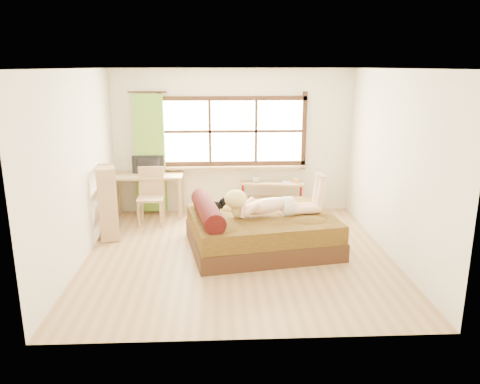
{
  "coord_description": "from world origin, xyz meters",
  "views": [
    {
      "loc": [
        -0.28,
        -6.51,
        2.73
      ],
      "look_at": [
        0.04,
        0.2,
        0.92
      ],
      "focal_mm": 35.0,
      "sensor_mm": 36.0,
      "label": 1
    }
  ],
  "objects_px": {
    "kitten": "(214,205)",
    "bookshelf": "(108,202)",
    "desk": "(148,180)",
    "chair": "(151,192)",
    "woman": "(272,195)",
    "bed": "(258,230)",
    "pipe_shelf": "(272,190)"
  },
  "relations": [
    {
      "from": "bed",
      "to": "chair",
      "type": "distance_m",
      "value": 2.25
    },
    {
      "from": "kitten",
      "to": "chair",
      "type": "relative_size",
      "value": 0.32
    },
    {
      "from": "kitten",
      "to": "pipe_shelf",
      "type": "distance_m",
      "value": 2.02
    },
    {
      "from": "desk",
      "to": "chair",
      "type": "bearing_deg",
      "value": -75.22
    },
    {
      "from": "desk",
      "to": "pipe_shelf",
      "type": "distance_m",
      "value": 2.35
    },
    {
      "from": "kitten",
      "to": "desk",
      "type": "relative_size",
      "value": 0.25
    },
    {
      "from": "pipe_shelf",
      "to": "desk",
      "type": "bearing_deg",
      "value": -168.95
    },
    {
      "from": "bed",
      "to": "bookshelf",
      "type": "bearing_deg",
      "value": 156.76
    },
    {
      "from": "bed",
      "to": "woman",
      "type": "height_order",
      "value": "woman"
    },
    {
      "from": "desk",
      "to": "chair",
      "type": "relative_size",
      "value": 1.28
    },
    {
      "from": "bed",
      "to": "desk",
      "type": "bearing_deg",
      "value": 128.62
    },
    {
      "from": "woman",
      "to": "desk",
      "type": "xyz_separation_m",
      "value": [
        -2.11,
        1.71,
        -0.16
      ]
    },
    {
      "from": "woman",
      "to": "chair",
      "type": "xyz_separation_m",
      "value": [
        -2.01,
        1.35,
        -0.3
      ]
    },
    {
      "from": "woman",
      "to": "pipe_shelf",
      "type": "height_order",
      "value": "woman"
    },
    {
      "from": "bed",
      "to": "woman",
      "type": "distance_m",
      "value": 0.6
    },
    {
      "from": "desk",
      "to": "bookshelf",
      "type": "distance_m",
      "value": 1.22
    },
    {
      "from": "desk",
      "to": "chair",
      "type": "height_order",
      "value": "chair"
    },
    {
      "from": "pipe_shelf",
      "to": "chair",
      "type": "bearing_deg",
      "value": -159.8
    },
    {
      "from": "woman",
      "to": "desk",
      "type": "distance_m",
      "value": 2.72
    },
    {
      "from": "bed",
      "to": "kitten",
      "type": "height_order",
      "value": "bed"
    },
    {
      "from": "woman",
      "to": "bookshelf",
      "type": "distance_m",
      "value": 2.68
    },
    {
      "from": "desk",
      "to": "chair",
      "type": "distance_m",
      "value": 0.4
    },
    {
      "from": "woman",
      "to": "kitten",
      "type": "bearing_deg",
      "value": 160.13
    },
    {
      "from": "kitten",
      "to": "desk",
      "type": "xyz_separation_m",
      "value": [
        -1.24,
        1.56,
        0.03
      ]
    },
    {
      "from": "chair",
      "to": "bed",
      "type": "bearing_deg",
      "value": -36.71
    },
    {
      "from": "bed",
      "to": "chair",
      "type": "height_order",
      "value": "chair"
    },
    {
      "from": "chair",
      "to": "pipe_shelf",
      "type": "height_order",
      "value": "chair"
    },
    {
      "from": "kitten",
      "to": "chair",
      "type": "xyz_separation_m",
      "value": [
        -1.14,
        1.2,
        -0.11
      ]
    },
    {
      "from": "kitten",
      "to": "bookshelf",
      "type": "xyz_separation_m",
      "value": [
        -1.73,
        0.45,
        -0.06
      ]
    },
    {
      "from": "pipe_shelf",
      "to": "woman",
      "type": "bearing_deg",
      "value": -88.8
    },
    {
      "from": "bookshelf",
      "to": "desk",
      "type": "bearing_deg",
      "value": 51.73
    },
    {
      "from": "chair",
      "to": "pipe_shelf",
      "type": "relative_size",
      "value": 0.82
    }
  ]
}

